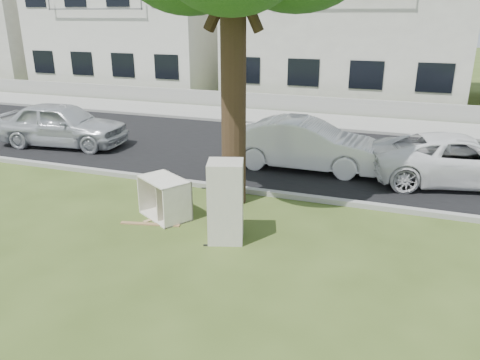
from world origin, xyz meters
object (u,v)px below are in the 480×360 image
(car_left, at_px, (62,124))
(car_right, at_px, (462,160))
(fridge, at_px, (226,202))
(car_center, at_px, (305,144))
(cabinet, at_px, (165,198))

(car_left, bearing_deg, car_right, -94.70)
(fridge, distance_m, car_center, 4.87)
(car_right, bearing_deg, fridge, 124.74)
(fridge, bearing_deg, cabinet, 143.03)
(car_center, bearing_deg, car_right, -88.62)
(car_center, xyz_separation_m, car_right, (3.99, 0.12, -0.07))
(fridge, height_order, car_right, fridge)
(car_center, distance_m, car_left, 7.93)
(fridge, height_order, car_center, fridge)
(fridge, xyz_separation_m, car_center, (0.48, 4.85, -0.09))
(car_left, bearing_deg, car_center, -94.55)
(fridge, height_order, cabinet, fridge)
(car_center, bearing_deg, car_left, 91.83)
(car_right, xyz_separation_m, car_left, (-11.92, -0.41, 0.09))
(car_center, relative_size, car_right, 0.94)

